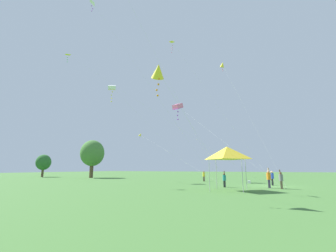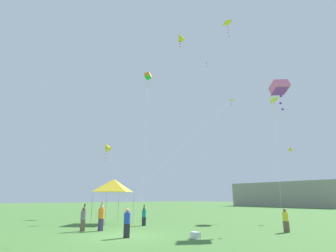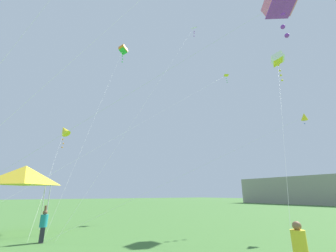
# 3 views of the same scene
# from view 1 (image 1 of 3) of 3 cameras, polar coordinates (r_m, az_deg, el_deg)

# --- Properties ---
(ground_plane) EXTENTS (220.00, 220.00, 0.00)m
(ground_plane) POSITION_cam_1_polar(r_m,az_deg,el_deg) (29.56, 24.80, -13.62)
(ground_plane) COLOR #427033
(tree_far_left) EXTENTS (5.35, 4.81, 8.07)m
(tree_far_left) POSITION_cam_1_polar(r_m,az_deg,el_deg) (51.85, -18.65, -6.59)
(tree_far_left) COLOR brown
(tree_far_left) RESTS_ON ground
(tree_far_centre) EXTENTS (3.46, 3.12, 5.22)m
(tree_far_centre) POSITION_cam_1_polar(r_m,az_deg,el_deg) (61.30, -29.07, -8.08)
(tree_far_centre) COLOR brown
(tree_far_centre) RESTS_ON ground
(festival_tent) EXTENTS (3.14, 3.14, 4.02)m
(festival_tent) POSITION_cam_1_polar(r_m,az_deg,el_deg) (21.89, 14.80, -6.64)
(festival_tent) COLOR #B7B7BC
(festival_tent) RESTS_ON ground
(cooler_box) EXTENTS (0.55, 0.37, 0.37)m
(cooler_box) POSITION_cam_1_polar(r_m,az_deg,el_deg) (33.21, 19.88, -13.21)
(cooler_box) COLOR white
(cooler_box) RESTS_ON ground
(person_orange_shirt) EXTENTS (0.42, 0.42, 2.06)m
(person_orange_shirt) POSITION_cam_1_polar(r_m,az_deg,el_deg) (26.08, 24.24, -11.98)
(person_orange_shirt) COLOR #473860
(person_orange_shirt) RESTS_ON ground
(person_teal_shirt) EXTENTS (0.35, 0.35, 1.72)m
(person_teal_shirt) POSITION_cam_1_polar(r_m,az_deg,el_deg) (25.65, 14.12, -12.99)
(person_teal_shirt) COLOR #282833
(person_teal_shirt) RESTS_ON ground
(person_yellow_shirt) EXTENTS (0.37, 0.37, 1.57)m
(person_yellow_shirt) POSITION_cam_1_polar(r_m,az_deg,el_deg) (36.45, 9.10, -12.38)
(person_yellow_shirt) COLOR brown
(person_yellow_shirt) RESTS_ON ground
(person_grey_shirt) EXTENTS (0.39, 0.39, 1.88)m
(person_grey_shirt) POSITION_cam_1_polar(r_m,az_deg,el_deg) (25.54, 26.78, -12.03)
(person_grey_shirt) COLOR brown
(person_grey_shirt) RESTS_ON ground
(person_blue_shirt) EXTENTS (0.40, 0.40, 1.68)m
(person_blue_shirt) POSITION_cam_1_polar(r_m,az_deg,el_deg) (30.16, 24.94, -11.81)
(person_blue_shirt) COLOR #282833
(person_blue_shirt) RESTS_ON ground
(kite_yellow_delta_0) EXTENTS (5.39, 24.99, 17.79)m
(kite_yellow_delta_0) POSITION_cam_1_polar(r_m,az_deg,el_deg) (35.31, -23.46, 15.83)
(kite_yellow_delta_0) COLOR silver
(kite_yellow_delta_0) RESTS_ON ground
(kite_yellow_diamond_1) EXTENTS (6.43, 15.04, 7.85)m
(kite_yellow_diamond_1) POSITION_cam_1_polar(r_m,az_deg,el_deg) (37.41, -6.96, -2.27)
(kite_yellow_diamond_1) COLOR silver
(kite_yellow_diamond_1) RESTS_ON ground
(kite_yellow_diamond_2) EXTENTS (12.38, 3.33, 9.57)m
(kite_yellow_diamond_2) POSITION_cam_1_polar(r_m,az_deg,el_deg) (16.40, -2.50, 13.63)
(kite_yellow_diamond_2) COLOR silver
(kite_yellow_diamond_2) RESTS_ON ground
(kite_yellow_delta_4) EXTENTS (1.19, 13.38, 21.71)m
(kite_yellow_delta_4) POSITION_cam_1_polar(r_m,az_deg,el_deg) (37.27, 1.14, 20.32)
(kite_yellow_delta_4) COLOR silver
(kite_yellow_delta_4) RESTS_ON ground
(kite_pink_box_5) EXTENTS (9.75, 15.69, 12.94)m
(kite_pink_box_5) POSITION_cam_1_polar(r_m,az_deg,el_deg) (37.99, 2.46, 4.91)
(kite_pink_box_5) COLOR silver
(kite_pink_box_5) RESTS_ON ground
(kite_yellow_diamond_6) EXTENTS (4.92, 6.89, 16.64)m
(kite_yellow_diamond_6) POSITION_cam_1_polar(r_m,az_deg,el_deg) (33.18, 13.66, 14.83)
(kite_yellow_diamond_6) COLOR silver
(kite_yellow_diamond_6) RESTS_ON ground
(kite_white_delta_7) EXTENTS (6.23, 15.05, 24.15)m
(kite_white_delta_7) POSITION_cam_1_polar(r_m,az_deg,el_deg) (35.33, -18.35, 27.32)
(kite_white_delta_7) COLOR silver
(kite_white_delta_7) RESTS_ON ground
(kite_white_box_8) EXTENTS (7.19, 14.25, 15.80)m
(kite_white_box_8) POSITION_cam_1_polar(r_m,az_deg,el_deg) (39.04, -14.00, 9.36)
(kite_white_box_8) COLOR silver
(kite_white_box_8) RESTS_ON ground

